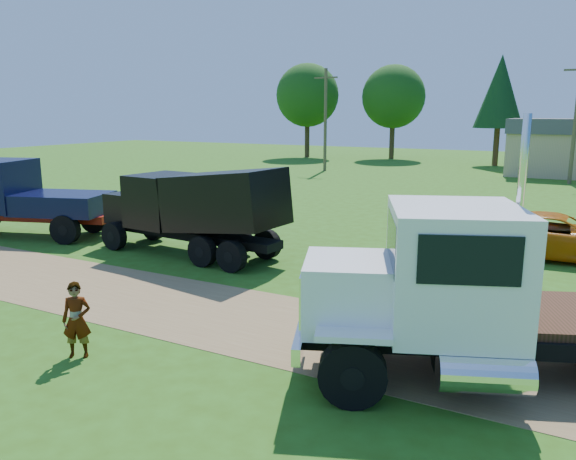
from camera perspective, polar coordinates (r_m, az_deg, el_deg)
The scene contains 11 objects.
ground at distance 14.61m, azimuth -3.97°, elevation -9.07°, with size 140.00×140.00×0.00m, color #315813.
dirt_track at distance 14.61m, azimuth -3.97°, elevation -9.05°, with size 120.00×4.20×0.01m, color brown.
white_semi_tractor at distance 11.28m, azimuth 16.79°, elevation -6.41°, with size 8.69×5.59×5.20m.
black_dump_truck at distance 20.76m, azimuth -9.45°, elevation 2.41°, with size 7.90×2.92×3.38m.
navy_truck at distance 26.63m, azimuth -25.87°, elevation 3.00°, with size 7.60×4.60×3.24m.
orange_pickup at distance 22.59m, azimuth 25.75°, elevation -0.56°, with size 2.69×5.84×1.62m, color #C46609.
spectator_a at distance 13.02m, azimuth -20.67°, elevation -8.56°, with size 0.61×0.40×1.68m, color #999999.
spectator_b at distance 16.89m, azimuth 21.56°, elevation -3.69°, with size 0.90×0.70×1.85m, color #999999.
tan_shed at distance 51.68m, azimuth 24.89°, elevation 7.70°, with size 6.20×5.40×4.70m.
utility_poles at distance 46.52m, azimuth 27.19°, elevation 9.98°, with size 42.20×0.28×9.00m.
tree_row at distance 60.93m, azimuth 25.92°, elevation 12.63°, with size 57.71×10.59×11.62m.
Camera 1 is at (7.35, -11.49, 5.22)m, focal length 35.00 mm.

